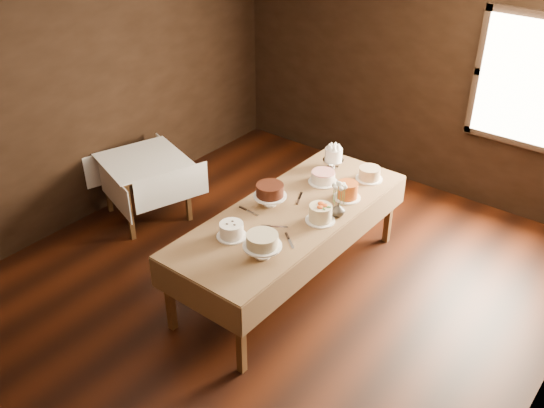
{
  "coord_description": "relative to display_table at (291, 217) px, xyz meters",
  "views": [
    {
      "loc": [
        2.9,
        -3.5,
        3.82
      ],
      "look_at": [
        0.0,
        0.2,
        0.95
      ],
      "focal_mm": 40.07,
      "sensor_mm": 36.0,
      "label": 1
    }
  ],
  "objects": [
    {
      "name": "wall_left",
      "position": [
        -2.58,
        -0.39,
        0.65
      ],
      "size": [
        0.02,
        6.0,
        2.8
      ],
      "primitive_type": "cube",
      "color": "black",
      "rests_on": "ground"
    },
    {
      "name": "cake_caramel",
      "position": [
        0.28,
        0.54,
        0.14
      ],
      "size": [
        0.27,
        0.27,
        0.17
      ],
      "color": "white",
      "rests_on": "display_table"
    },
    {
      "name": "window",
      "position": [
        1.22,
        2.55,
        0.85
      ],
      "size": [
        1.1,
        0.05,
        1.3
      ],
      "primitive_type": "cube",
      "color": "#FFEABF",
      "rests_on": "wall_back"
    },
    {
      "name": "wall_back",
      "position": [
        -0.08,
        2.61,
        0.65
      ],
      "size": [
        5.0,
        0.02,
        2.8
      ],
      "primitive_type": "cube",
      "color": "black",
      "rests_on": "ground"
    },
    {
      "name": "cake_server_a",
      "position": [
        0.07,
        -0.27,
        0.06
      ],
      "size": [
        0.21,
        0.15,
        0.01
      ],
      "primitive_type": "cube",
      "rotation": [
        0.0,
        0.0,
        0.59
      ],
      "color": "silver",
      "rests_on": "display_table"
    },
    {
      "name": "flower_vase",
      "position": [
        0.38,
        0.21,
        0.13
      ],
      "size": [
        0.17,
        0.17,
        0.13
      ],
      "primitive_type": "imported",
      "rotation": [
        0.0,
        0.0,
        5.14
      ],
      "color": "#2D2823",
      "rests_on": "display_table"
    },
    {
      "name": "cake_cream",
      "position": [
        0.23,
        -0.71,
        0.16
      ],
      "size": [
        0.33,
        0.33,
        0.23
      ],
      "color": "white",
      "rests_on": "display_table"
    },
    {
      "name": "cake_server_e",
      "position": [
        -0.27,
        -0.24,
        0.06
      ],
      "size": [
        0.24,
        0.03,
        0.01
      ],
      "primitive_type": "cube",
      "rotation": [
        0.0,
        0.0,
        -0.04
      ],
      "color": "silver",
      "rests_on": "display_table"
    },
    {
      "name": "cake_lattice",
      "position": [
        -0.08,
        0.65,
        0.11
      ],
      "size": [
        0.3,
        0.3,
        0.11
      ],
      "color": "white",
      "rests_on": "display_table"
    },
    {
      "name": "cake_chocolate",
      "position": [
        -0.23,
        -0.02,
        0.16
      ],
      "size": [
        0.37,
        0.37,
        0.23
      ],
      "color": "white",
      "rests_on": "display_table"
    },
    {
      "name": "side_table",
      "position": [
        -2.02,
        -0.04,
        -0.09
      ],
      "size": [
        1.11,
        1.11,
        0.74
      ],
      "rotation": [
        0.0,
        0.0,
        -0.32
      ],
      "color": "#4B2F18",
      "rests_on": "ground"
    },
    {
      "name": "cake_speckled",
      "position": [
        0.25,
        1.0,
        0.12
      ],
      "size": [
        0.31,
        0.31,
        0.13
      ],
      "color": "white",
      "rests_on": "display_table"
    },
    {
      "name": "cake_swirl",
      "position": [
        -0.16,
        -0.65,
        0.12
      ],
      "size": [
        0.27,
        0.27,
        0.14
      ],
      "color": "white",
      "rests_on": "display_table"
    },
    {
      "name": "floor",
      "position": [
        -0.08,
        -0.39,
        -0.75
      ],
      "size": [
        5.0,
        6.0,
        0.01
      ],
      "primitive_type": "cube",
      "color": "black",
      "rests_on": "ground"
    },
    {
      "name": "cake_server_c",
      "position": [
        -0.1,
        0.29,
        0.06
      ],
      "size": [
        0.13,
        0.23,
        0.01
      ],
      "primitive_type": "cube",
      "rotation": [
        0.0,
        0.0,
        2.01
      ],
      "color": "silver",
      "rests_on": "display_table"
    },
    {
      "name": "flower_bouquet",
      "position": [
        0.38,
        0.21,
        0.31
      ],
      "size": [
        0.14,
        0.14,
        0.2
      ],
      "primitive_type": null,
      "color": "white",
      "rests_on": "flower_vase"
    },
    {
      "name": "cake_server_b",
      "position": [
        0.31,
        -0.42,
        0.06
      ],
      "size": [
        0.2,
        0.17,
        0.01
      ],
      "primitive_type": "cube",
      "rotation": [
        0.0,
        0.0,
        -0.66
      ],
      "color": "silver",
      "rests_on": "display_table"
    },
    {
      "name": "display_table",
      "position": [
        0.0,
        0.0,
        0.0
      ],
      "size": [
        1.03,
        2.61,
        0.81
      ],
      "rotation": [
        0.0,
        0.0,
        -0.01
      ],
      "color": "#4B2F18",
      "rests_on": "ground"
    },
    {
      "name": "cake_flowers",
      "position": [
        0.3,
        0.04,
        0.14
      ],
      "size": [
        0.27,
        0.27,
        0.16
      ],
      "color": "white",
      "rests_on": "display_table"
    },
    {
      "name": "cake_meringue",
      "position": [
        -0.18,
        0.98,
        0.17
      ],
      "size": [
        0.25,
        0.25,
        0.24
      ],
      "color": "silver",
      "rests_on": "display_table"
    }
  ]
}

